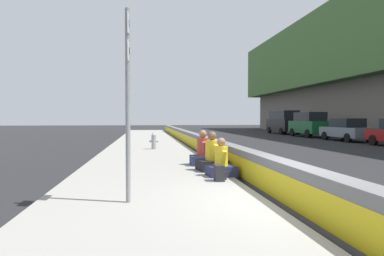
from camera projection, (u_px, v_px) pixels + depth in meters
ground_plane at (293, 208)px, 6.41m from camera, size 160.00×160.00×0.00m
sidewalk_strip at (153, 210)px, 6.04m from camera, size 80.00×4.40×0.14m
jersey_barrier at (293, 186)px, 6.40m from camera, size 76.00×0.45×0.85m
route_sign_post at (128, 91)px, 6.23m from camera, size 0.44×0.09×3.60m
fire_hydrant at (154, 140)px, 17.22m from camera, size 0.26×0.46×0.88m
seated_person_foreground at (221, 164)px, 9.18m from camera, size 0.71×0.81×1.04m
seated_person_middle at (212, 158)px, 10.15m from camera, size 0.86×0.96×1.18m
seated_person_rear at (203, 154)px, 11.35m from camera, size 0.75×0.86×1.18m
backpack at (220, 173)px, 8.44m from camera, size 0.32×0.28×0.40m
parked_car_fourth at (346, 130)px, 25.30m from camera, size 4.56×2.06×1.71m
parked_car_midline at (309, 124)px, 30.93m from camera, size 4.81×2.08×2.28m
parked_car_far at (283, 122)px, 37.17m from camera, size 5.14×2.18×2.56m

